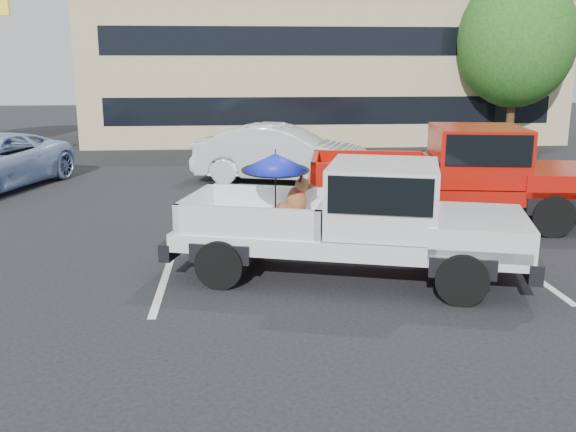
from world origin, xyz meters
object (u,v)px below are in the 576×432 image
object	(u,v)px
silver_pickup	(368,214)
tree_right	(516,40)
tree_back	(391,41)
red_pickup	(467,171)
silver_sedan	(282,154)

from	to	relation	value
silver_pickup	tree_right	bearing A→B (deg)	75.52
tree_back	red_pickup	size ratio (longest dim) A/B	1.08
tree_back	silver_pickup	size ratio (longest dim) A/B	1.18
silver_sedan	tree_right	bearing A→B (deg)	-40.15
tree_right	silver_pickup	world-z (taller)	tree_right
tree_right	red_pickup	world-z (taller)	tree_right
tree_back	silver_pickup	distance (m)	23.94
silver_pickup	red_pickup	distance (m)	4.46
silver_pickup	red_pickup	bearing A→B (deg)	66.06
silver_pickup	red_pickup	size ratio (longest dim) A/B	0.91
silver_pickup	red_pickup	world-z (taller)	red_pickup
red_pickup	silver_sedan	xyz separation A→B (m)	(-3.61, 5.14, -0.31)
silver_pickup	tree_back	bearing A→B (deg)	91.74
tree_right	silver_pickup	bearing A→B (deg)	-120.26
silver_pickup	silver_sedan	size ratio (longest dim) A/B	1.19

